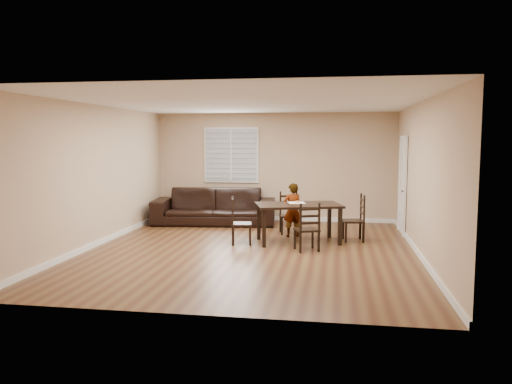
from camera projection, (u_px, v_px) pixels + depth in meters
ground at (251, 250)px, 9.25m from camera, size 7.00×7.00×0.00m
room at (254, 152)px, 9.23m from camera, size 6.04×7.04×2.72m
dining_table at (298, 208)px, 9.87m from camera, size 1.84×1.35×0.77m
chair_near at (289, 214)px, 10.92m from camera, size 0.48×0.46×0.91m
chair_far at (309, 230)px, 9.05m from camera, size 0.52×0.51×0.90m
chair_left at (236, 223)px, 9.75m from camera, size 0.45×0.48×0.91m
chair_right at (359, 220)px, 10.03m from camera, size 0.45×0.47×0.95m
child at (292, 210)px, 10.47m from camera, size 0.49×0.41×1.13m
napkin at (296, 203)px, 10.04m from camera, size 0.40×0.40×0.00m
donut at (297, 202)px, 10.04m from camera, size 0.10×0.10×0.04m
sofa at (214, 206)px, 12.08m from camera, size 3.03×1.45×0.85m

